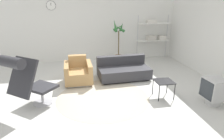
% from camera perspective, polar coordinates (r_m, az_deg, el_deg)
% --- Properties ---
extents(ground_plane, '(12.00, 12.00, 0.00)m').
position_cam_1_polar(ground_plane, '(5.15, -2.74, -6.26)').
color(ground_plane, silver).
extents(wall_back, '(12.00, 0.09, 2.80)m').
position_cam_1_polar(wall_back, '(7.71, -6.23, 13.02)').
color(wall_back, silver).
rests_on(wall_back, ground_plane).
extents(round_rug, '(2.22, 2.22, 0.01)m').
position_cam_1_polar(round_rug, '(4.87, -2.61, -7.85)').
color(round_rug, '#BCB29E').
rests_on(round_rug, ground_plane).
extents(lounge_chair, '(1.06, 1.12, 1.24)m').
position_cam_1_polar(lounge_chair, '(4.39, -23.40, -1.88)').
color(lounge_chair, '#BCBCC1').
rests_on(lounge_chair, ground_plane).
extents(armchair_red, '(0.76, 0.82, 0.73)m').
position_cam_1_polar(armchair_red, '(5.72, -9.59, -0.91)').
color(armchair_red, silver).
rests_on(armchair_red, ground_plane).
extents(couch_low, '(1.53, 0.91, 0.63)m').
position_cam_1_polar(couch_low, '(5.99, 3.20, -0.17)').
color(couch_low, black).
rests_on(couch_low, ground_plane).
extents(side_table, '(0.42, 0.42, 0.42)m').
position_cam_1_polar(side_table, '(4.90, 14.62, -3.52)').
color(side_table, black).
rests_on(side_table, ground_plane).
extents(crt_television, '(0.48, 0.48, 0.61)m').
position_cam_1_polar(crt_television, '(4.98, 27.29, -5.19)').
color(crt_television, '#B7B7B7').
rests_on(crt_television, ground_plane).
extents(potted_plant, '(0.39, 0.43, 1.61)m').
position_cam_1_polar(potted_plant, '(7.36, 1.84, 6.92)').
color(potted_plant, brown).
rests_on(potted_plant, ground_plane).
extents(shelf_unit, '(1.28, 0.28, 1.70)m').
position_cam_1_polar(shelf_unit, '(8.06, 11.99, 10.24)').
color(shelf_unit, '#BCBCC1').
rests_on(shelf_unit, ground_plane).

